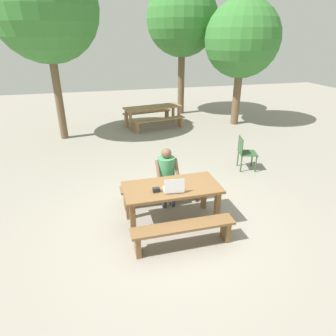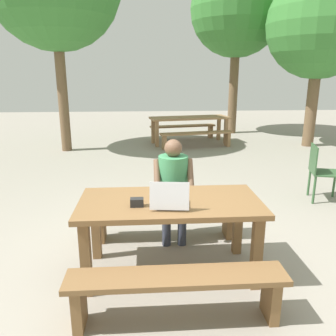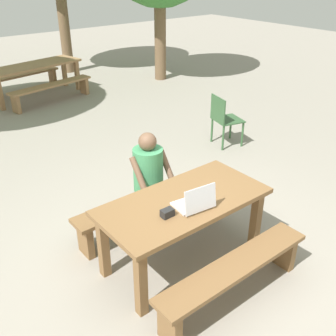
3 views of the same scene
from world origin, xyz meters
The scene contains 14 objects.
ground_plane centered at (0.00, 0.00, 0.00)m, with size 30.00×30.00×0.00m, color gray.
picnic_table_front centered at (0.00, 0.00, 0.65)m, with size 1.73×0.84×0.76m.
bench_near centered at (0.00, -0.72, 0.32)m, with size 1.72×0.30×0.43m.
bench_far centered at (0.00, 0.72, 0.32)m, with size 1.72×0.30×0.43m.
laptop centered at (-0.02, -0.18, 0.82)m, with size 0.38×0.33×0.26m.
small_pouch centered at (-0.31, -0.13, 0.80)m, with size 0.12×0.08×0.08m.
person_seated centered at (0.09, 0.69, 0.71)m, with size 0.45×0.43×1.21m.
plastic_chair centered at (2.48, 1.84, 0.48)m, with size 0.54×0.54×0.87m.
picnic_table_mid centered at (1.03, 6.45, 0.64)m, with size 2.29×1.10×0.75m.
bench_mid_south centered at (1.14, 5.82, 0.32)m, with size 2.00×0.65×0.42m.
bench_mid_north centered at (0.91, 7.08, 0.32)m, with size 2.00×0.65×0.42m.
tree_left centered at (2.67, 8.12, 3.81)m, with size 2.90×2.90×5.29m.
tree_right centered at (4.24, 5.89, 3.10)m, with size 2.71×2.71×4.48m.
tree_rear centered at (-2.26, 5.75, 3.96)m, with size 3.13×3.13×5.54m.
Camera 1 is at (-1.22, -4.38, 3.20)m, focal length 30.83 mm.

